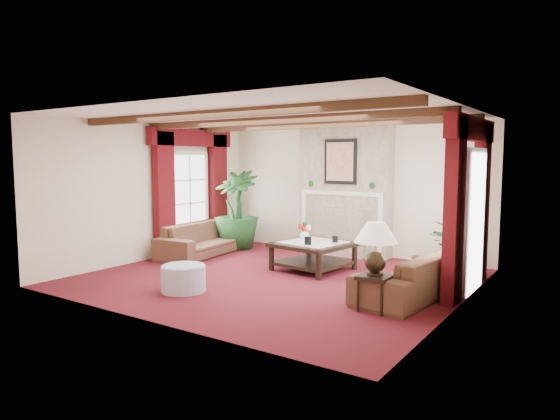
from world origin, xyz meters
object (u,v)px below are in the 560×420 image
Objects in this scene: sofa_right at (413,268)px; ottoman at (184,279)px; sofa_left at (204,234)px; coffee_table at (313,256)px; potted_palm at (237,227)px; side_table at (375,293)px.

sofa_right is 3.42m from ottoman.
sofa_left is at bearing 126.58° from ottoman.
sofa_right is at bearing -10.84° from coffee_table.
sofa_right is at bearing -19.57° from potted_palm.
potted_palm is (-4.61, 1.64, 0.06)m from sofa_right.
sofa_right reaches higher than coffee_table.
side_table is 0.72× the size of ottoman.
sofa_left is 0.95m from potted_palm.
potted_palm is at bearing 116.20° from ottoman.
coffee_table is at bearing 138.84° from side_table.
side_table is 2.90m from ottoman.
potted_palm reaches higher than side_table.
potted_palm reaches higher than sofa_right.
side_table is at bearing 14.05° from ottoman.
coffee_table is (2.65, 0.02, -0.19)m from sofa_left.
ottoman is (1.75, -2.36, -0.25)m from sofa_left.
side_table is (1.91, -1.67, -0.01)m from coffee_table.
sofa_left is at bearing -97.80° from potted_palm.
ottoman is at bearing -54.03° from sofa_right.
potted_palm is at bearing 168.10° from coffee_table.
coffee_table is (2.52, -0.92, -0.24)m from potted_palm.
potted_palm reaches higher than ottoman.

